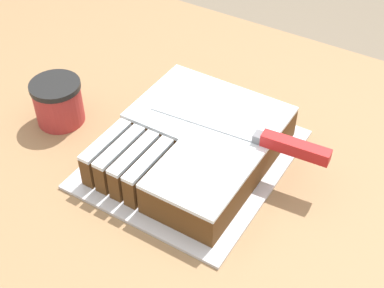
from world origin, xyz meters
TOP-DOWN VIEW (x-y plane):
  - cake_board at (0.05, 0.06)m, footprint 0.31×0.36m
  - cake at (0.05, 0.06)m, footprint 0.26×0.31m
  - knife at (0.19, 0.10)m, footprint 0.32×0.05m
  - coffee_cup at (-0.23, 0.02)m, footprint 0.09×0.09m

SIDE VIEW (x-z plane):
  - cake_board at x=0.05m, z-range 0.94..0.95m
  - cake at x=0.05m, z-range 0.95..1.01m
  - coffee_cup at x=-0.23m, z-range 0.94..1.03m
  - knife at x=0.19m, z-range 1.01..1.03m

